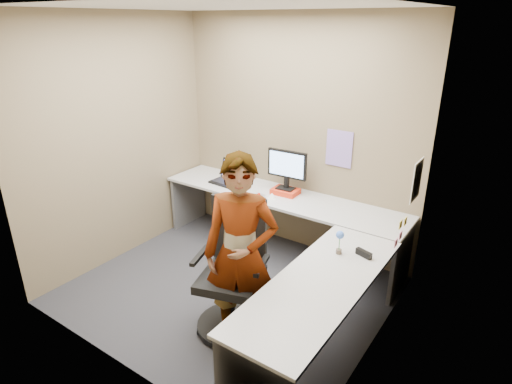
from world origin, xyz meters
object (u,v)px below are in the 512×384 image
Objects in this scene: desk at (286,236)px; person at (241,255)px; office_chair at (234,279)px; monitor at (287,166)px.

person is at bearing -83.21° from desk.
desk is 2.54× the size of office_chair.
person is (0.17, -0.12, 0.36)m from office_chair.
desk is 0.93m from person.
office_chair reaches higher than desk.
desk is 0.92m from monitor.
office_chair is at bearing -79.49° from monitor.
desk is at bearing 74.35° from person.
monitor is 1.60m from office_chair.
office_chair is (0.34, -1.46, -0.58)m from monitor.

